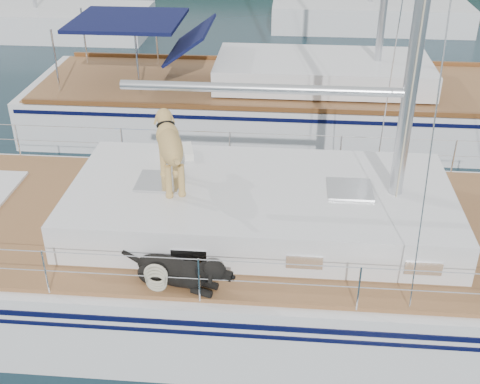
{
  "coord_description": "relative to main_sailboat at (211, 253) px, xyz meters",
  "views": [
    {
      "loc": [
        1.13,
        -7.14,
        5.78
      ],
      "look_at": [
        0.5,
        0.2,
        1.6
      ],
      "focal_mm": 45.0,
      "sensor_mm": 36.0,
      "label": 1
    }
  ],
  "objects": [
    {
      "name": "bg_boat_west",
      "position": [
        -8.09,
        14.0,
        -0.23
      ],
      "size": [
        8.0,
        3.0,
        11.65
      ],
      "color": "silver",
      "rests_on": "ground"
    },
    {
      "name": "neighbor_sailboat",
      "position": [
        0.69,
        6.17,
        -0.05
      ],
      "size": [
        11.0,
        3.5,
        13.3
      ],
      "color": "silver",
      "rests_on": "ground"
    },
    {
      "name": "main_sailboat",
      "position": [
        0.0,
        0.0,
        0.0
      ],
      "size": [
        12.0,
        3.8,
        14.01
      ],
      "color": "silver",
      "rests_on": "ground"
    },
    {
      "name": "ground",
      "position": [
        -0.09,
        0.0,
        -0.68
      ],
      "size": [
        120.0,
        120.0,
        0.0
      ],
      "primitive_type": "plane",
      "color": "black",
      "rests_on": "ground"
    },
    {
      "name": "bg_boat_center",
      "position": [
        3.91,
        16.0,
        -0.23
      ],
      "size": [
        7.2,
        3.0,
        11.65
      ],
      "color": "silver",
      "rests_on": "ground"
    }
  ]
}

